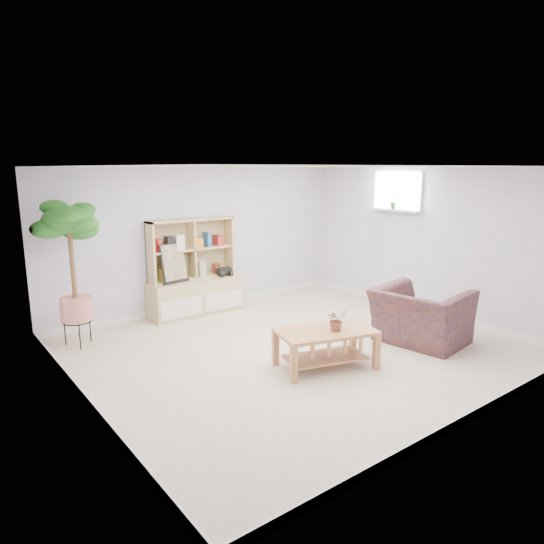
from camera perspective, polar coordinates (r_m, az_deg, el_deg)
floor at (r=6.63m, az=2.85°, el=-8.93°), size 5.50×5.00×0.01m
ceiling at (r=6.19m, az=3.09°, el=12.28°), size 5.50×5.00×0.01m
walls at (r=6.30m, az=2.97°, el=1.30°), size 5.51×5.01×2.40m
baseboard at (r=6.61m, az=2.86°, el=-8.53°), size 5.50×5.00×0.10m
window at (r=8.59m, az=14.58°, el=9.20°), size 0.10×0.98×0.68m
window_sill at (r=8.56m, az=14.22°, el=7.06°), size 0.14×1.00×0.04m
storage_unit at (r=8.05m, az=-9.04°, el=0.55°), size 1.57×0.53×1.57m
poster at (r=7.82m, az=-11.45°, el=1.03°), size 0.47×0.17×0.64m
toy_truck at (r=8.24m, az=-5.65°, el=0.09°), size 0.32×0.23×0.17m
coffee_table at (r=5.99m, az=6.31°, el=-8.93°), size 1.29×0.93×0.47m
table_plant at (r=5.87m, az=7.58°, el=-5.56°), size 0.26×0.23×0.27m
floor_tree at (r=6.96m, az=-22.34°, el=-0.31°), size 0.93×0.93×1.98m
armchair at (r=7.01m, az=17.13°, el=-4.56°), size 1.18×1.31×0.87m
sill_plant at (r=8.56m, az=14.16°, el=8.05°), size 0.17×0.15×0.26m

